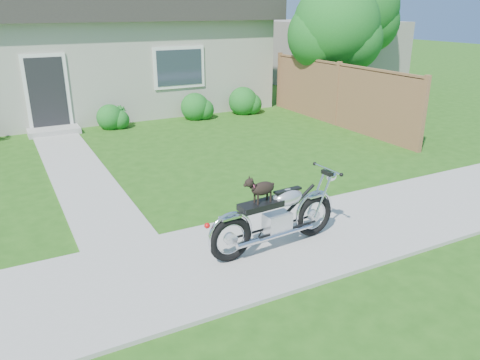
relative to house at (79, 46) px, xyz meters
name	(u,v)px	position (x,y,z in m)	size (l,w,h in m)	color
ground	(242,254)	(0.00, -11.99, -2.16)	(80.00, 80.00, 0.00)	#235114
sidewalk	(242,253)	(0.00, -11.99, -2.14)	(24.00, 2.20, 0.04)	#9E9B93
walkway	(77,170)	(-1.50, -6.99, -2.14)	(1.20, 8.00, 0.03)	#9E9B93
house	(79,46)	(0.00, 0.00, 0.00)	(12.60, 7.03, 4.50)	#B0AC9F
fence	(337,94)	(6.30, -6.24, -1.22)	(0.12, 6.62, 1.90)	#9A6D45
tree_near	(340,29)	(7.38, -4.84, 0.57)	(2.81, 2.78, 4.26)	#3D2B1C
tree_far	(360,12)	(10.50, -2.18, 1.06)	(3.27, 3.27, 5.01)	#3D2B1C
shrub_row	(92,117)	(-0.43, -3.49, -1.74)	(10.34, 1.13, 1.13)	#19601D
potted_plant_right	(121,117)	(0.41, -3.44, -1.84)	(0.36, 0.36, 0.64)	#1E6E23
motorcycle_with_dog	(277,215)	(0.53, -12.08, -1.60)	(2.22, 0.60, 1.17)	black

